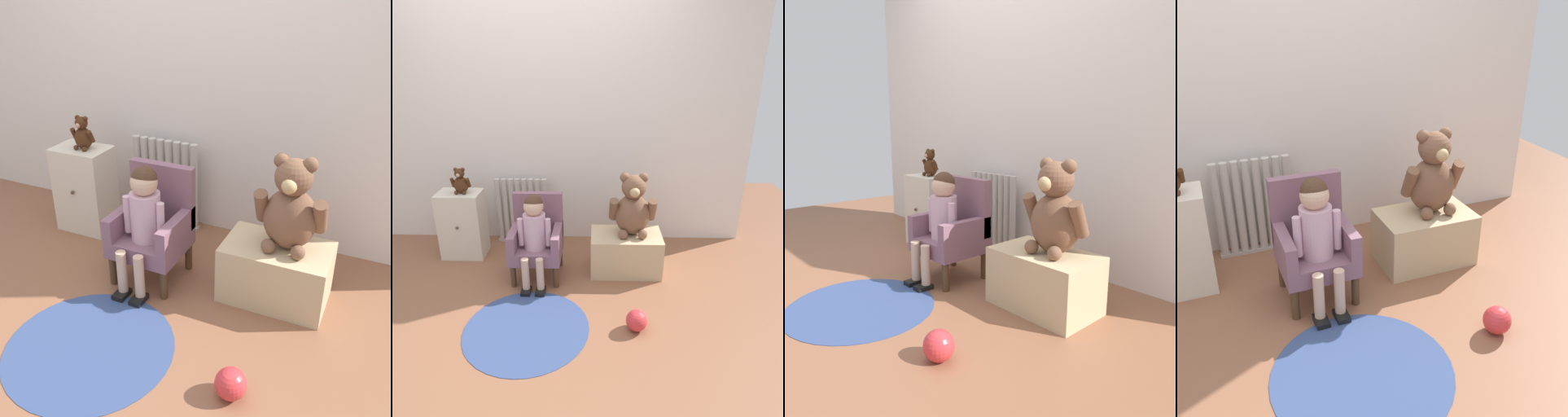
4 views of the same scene
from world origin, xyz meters
The scene contains 11 objects.
ground_plane centered at (0.00, 0.00, 0.00)m, with size 6.00×6.00×0.00m, color brown.
back_wall centered at (0.00, 1.28, 1.20)m, with size 3.80×0.05×2.40m, color silver.
radiator centered at (-0.18, 1.15, 0.31)m, with size 0.50×0.05×0.63m.
small_dresser centered at (-0.66, 0.88, 0.30)m, with size 0.37×0.28×0.59m.
child_armchair centered at (0.05, 0.58, 0.32)m, with size 0.39×0.38×0.66m.
child_figure centered at (0.05, 0.48, 0.46)m, with size 0.25×0.35×0.72m.
low_bench centered at (0.76, 0.65, 0.16)m, with size 0.57×0.36×0.33m, color tan.
large_teddy_bear centered at (0.81, 0.66, 0.55)m, with size 0.37×0.26×0.51m.
small_teddy_bear centered at (-0.62, 0.87, 0.69)m, with size 0.16×0.11×0.22m.
floor_rug centered at (0.07, -0.11, 0.00)m, with size 0.83×0.83×0.01m, color #334675.
toy_ball centered at (0.79, -0.10, 0.07)m, with size 0.14×0.14×0.14m, color red.
Camera 3 is at (2.10, -1.04, 1.02)m, focal length 35.00 mm.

